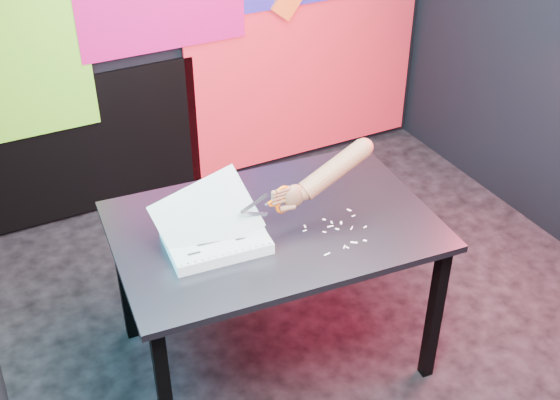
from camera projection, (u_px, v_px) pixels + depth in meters
room at (345, 67)px, 2.71m from camera, size 3.01×3.01×2.71m
backdrop at (217, 38)px, 4.03m from camera, size 2.88×0.05×2.08m
work_table at (274, 239)px, 2.92m from camera, size 1.37×0.97×0.75m
printout_stack at (216, 239)px, 2.74m from camera, size 0.43×0.31×0.29m
scissors at (279, 201)px, 2.76m from camera, size 0.22×0.02×0.13m
hand_forearm at (328, 174)px, 2.82m from camera, size 0.46×0.10×0.22m
paper_clippings at (340, 230)px, 2.83m from camera, size 0.26×0.23×0.00m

